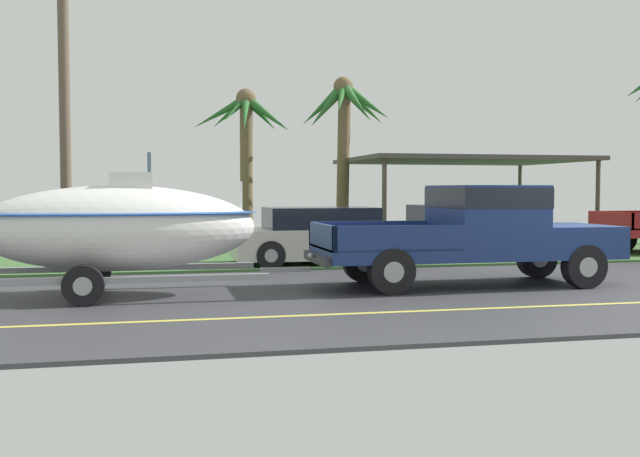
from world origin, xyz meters
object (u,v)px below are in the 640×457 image
carport_awning (461,162)px  palm_tree_near_right (246,130)px  boat_on_trailer (117,227)px  parked_sedan_far (327,237)px  utility_pole (64,76)px  parked_sedan_near (467,230)px  palm_tree_mid (345,118)px  pickup_truck_towing (484,230)px

carport_awning → palm_tree_near_right: bearing=166.4°
boat_on_trailer → parked_sedan_far: (4.67, 4.29, -0.49)m
parked_sedan_far → palm_tree_near_right: palm_tree_near_right is taller
boat_on_trailer → utility_pole: bearing=106.5°
palm_tree_near_right → boat_on_trailer: bearing=-106.8°
boat_on_trailer → palm_tree_near_right: palm_tree_near_right is taller
parked_sedan_near → utility_pole: (-10.36, -1.97, 3.60)m
palm_tree_near_right → utility_pole: utility_pole is taller
parked_sedan_far → palm_tree_mid: (2.40, 7.42, 3.56)m
carport_awning → utility_pole: 13.94m
palm_tree_near_right → parked_sedan_near: bearing=-50.0°
parked_sedan_near → palm_tree_near_right: (-5.34, 6.35, 3.17)m
parked_sedan_near → palm_tree_near_right: palm_tree_near_right is taller
boat_on_trailer → utility_pole: 5.38m
palm_tree_near_right → palm_tree_mid: 3.41m
palm_tree_mid → utility_pole: 11.20m
pickup_truck_towing → parked_sedan_far: (-2.02, 4.29, -0.37)m
boat_on_trailer → parked_sedan_near: boat_on_trailer is taller
parked_sedan_far → carport_awning: size_ratio=0.60×
pickup_truck_towing → palm_tree_near_right: (-2.91, 12.53, 2.80)m
carport_awning → palm_tree_near_right: 7.45m
carport_awning → utility_pole: size_ratio=0.93×
carport_awning → utility_pole: (-12.19, -6.59, 1.52)m
parked_sedan_far → carport_awning: 9.28m
parked_sedan_near → parked_sedan_far: 4.83m
boat_on_trailer → palm_tree_near_right: 13.36m
pickup_truck_towing → palm_tree_mid: size_ratio=1.03×
boat_on_trailer → parked_sedan_near: size_ratio=1.26×
palm_tree_near_right → pickup_truck_towing: bearing=-76.9°
pickup_truck_towing → palm_tree_mid: (0.38, 11.71, 3.19)m
pickup_truck_towing → palm_tree_mid: bearing=88.1°
palm_tree_near_right → palm_tree_mid: size_ratio=0.93×
parked_sedan_near → carport_awning: carport_awning is taller
parked_sedan_near → palm_tree_mid: size_ratio=0.83×
pickup_truck_towing → boat_on_trailer: size_ratio=0.99×
boat_on_trailer → palm_tree_near_right: (3.78, 12.53, 2.68)m
parked_sedan_near → carport_awning: 5.39m
pickup_truck_towing → utility_pole: bearing=152.0°
parked_sedan_near → utility_pole: bearing=-169.2°
parked_sedan_far → utility_pole: bearing=-179.3°
pickup_truck_towing → parked_sedan_far: size_ratio=1.27×
utility_pole → palm_tree_near_right: bearing=58.9°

